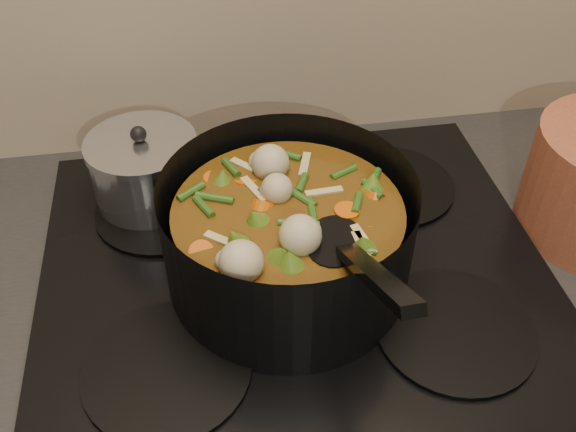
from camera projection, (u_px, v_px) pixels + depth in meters
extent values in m
cube|color=black|center=(295.00, 290.00, 0.82)|extent=(2.64, 0.64, 0.05)
cube|color=black|center=(295.00, 271.00, 0.80)|extent=(0.62, 0.54, 0.02)
cylinder|color=black|center=(167.00, 369.00, 0.68)|extent=(0.18, 0.18, 0.01)
cylinder|color=black|center=(456.00, 329.00, 0.72)|extent=(0.18, 0.18, 0.01)
cylinder|color=black|center=(162.00, 210.00, 0.87)|extent=(0.18, 0.18, 0.01)
cylinder|color=black|center=(390.00, 185.00, 0.91)|extent=(0.18, 0.18, 0.01)
cylinder|color=black|center=(288.00, 234.00, 0.73)|extent=(0.32, 0.32, 0.14)
cylinder|color=black|center=(288.00, 274.00, 0.78)|extent=(0.28, 0.28, 0.01)
cylinder|color=brown|center=(288.00, 242.00, 0.74)|extent=(0.26, 0.26, 0.10)
cylinder|color=#CF5709|center=(322.00, 208.00, 0.72)|extent=(0.03, 0.03, 0.03)
cylinder|color=#CF5709|center=(307.00, 176.00, 0.76)|extent=(0.04, 0.04, 0.03)
cylinder|color=#CF5709|center=(233.00, 171.00, 0.77)|extent=(0.04, 0.04, 0.03)
cylinder|color=#CF5709|center=(241.00, 219.00, 0.70)|extent=(0.03, 0.03, 0.03)
cylinder|color=#CF5709|center=(266.00, 264.00, 0.65)|extent=(0.04, 0.03, 0.03)
cylinder|color=#CF5709|center=(313.00, 228.00, 0.69)|extent=(0.04, 0.04, 0.03)
cylinder|color=#CF5709|center=(346.00, 200.00, 0.73)|extent=(0.03, 0.04, 0.03)
cylinder|color=#CF5709|center=(305.00, 160.00, 0.78)|extent=(0.03, 0.03, 0.03)
cylinder|color=#CF5709|center=(253.00, 192.00, 0.74)|extent=(0.04, 0.04, 0.03)
sphere|color=tan|center=(341.00, 197.00, 0.71)|extent=(0.04, 0.04, 0.04)
sphere|color=tan|center=(262.00, 174.00, 0.74)|extent=(0.04, 0.04, 0.04)
sphere|color=tan|center=(252.00, 233.00, 0.67)|extent=(0.04, 0.04, 0.04)
sphere|color=tan|center=(341.00, 214.00, 0.69)|extent=(0.04, 0.04, 0.04)
cone|color=#51791E|center=(234.00, 245.00, 0.66)|extent=(0.04, 0.04, 0.03)
cone|color=#51791E|center=(328.00, 252.00, 0.65)|extent=(0.04, 0.04, 0.03)
cone|color=#51791E|center=(359.00, 196.00, 0.72)|extent=(0.04, 0.04, 0.03)
cone|color=#51791E|center=(294.00, 162.00, 0.77)|extent=(0.04, 0.04, 0.03)
cone|color=#51791E|center=(221.00, 189.00, 0.73)|extent=(0.04, 0.04, 0.03)
cone|color=#51791E|center=(237.00, 247.00, 0.66)|extent=(0.04, 0.04, 0.03)
cone|color=#51791E|center=(332.00, 250.00, 0.65)|extent=(0.04, 0.04, 0.03)
cylinder|color=#375D1B|center=(310.00, 188.00, 0.73)|extent=(0.01, 0.04, 0.01)
cylinder|color=#375D1B|center=(274.00, 156.00, 0.78)|extent=(0.04, 0.03, 0.01)
cylinder|color=#375D1B|center=(231.00, 182.00, 0.74)|extent=(0.04, 0.02, 0.01)
cylinder|color=#375D1B|center=(232.00, 215.00, 0.70)|extent=(0.02, 0.04, 0.01)
cylinder|color=#375D1B|center=(265.00, 230.00, 0.68)|extent=(0.03, 0.04, 0.01)
cylinder|color=#375D1B|center=(306.00, 272.00, 0.63)|extent=(0.04, 0.02, 0.01)
cylinder|color=#375D1B|center=(351.00, 236.00, 0.67)|extent=(0.04, 0.03, 0.01)
cylinder|color=#375D1B|center=(342.00, 201.00, 0.72)|extent=(0.01, 0.04, 0.01)
cylinder|color=#375D1B|center=(309.00, 187.00, 0.73)|extent=(0.04, 0.03, 0.01)
cylinder|color=#375D1B|center=(272.00, 156.00, 0.78)|extent=(0.04, 0.02, 0.01)
cylinder|color=#375D1B|center=(230.00, 183.00, 0.74)|extent=(0.02, 0.04, 0.01)
cylinder|color=#375D1B|center=(232.00, 216.00, 0.70)|extent=(0.03, 0.04, 0.01)
cylinder|color=#375D1B|center=(266.00, 231.00, 0.68)|extent=(0.04, 0.02, 0.01)
cylinder|color=#375D1B|center=(309.00, 271.00, 0.64)|extent=(0.04, 0.03, 0.01)
cylinder|color=#375D1B|center=(352.00, 235.00, 0.67)|extent=(0.01, 0.04, 0.01)
cube|color=tan|center=(232.00, 191.00, 0.73)|extent=(0.04, 0.01, 0.00)
cube|color=tan|center=(242.00, 241.00, 0.67)|extent=(0.02, 0.04, 0.00)
cube|color=tan|center=(322.00, 247.00, 0.66)|extent=(0.04, 0.03, 0.00)
cube|color=tan|center=(350.00, 199.00, 0.72)|extent=(0.04, 0.04, 0.00)
cube|color=tan|center=(293.00, 169.00, 0.76)|extent=(0.03, 0.04, 0.00)
cube|color=tan|center=(230.00, 193.00, 0.73)|extent=(0.04, 0.02, 0.00)
cube|color=tan|center=(245.00, 243.00, 0.67)|extent=(0.01, 0.04, 0.00)
ellipsoid|color=black|center=(334.00, 242.00, 0.67)|extent=(0.08, 0.10, 0.01)
cube|color=black|center=(375.00, 276.00, 0.57)|extent=(0.03, 0.17, 0.10)
cylinder|color=silver|center=(146.00, 174.00, 0.86)|extent=(0.14, 0.14, 0.09)
cylinder|color=silver|center=(140.00, 144.00, 0.83)|extent=(0.15, 0.15, 0.01)
sphere|color=black|center=(138.00, 134.00, 0.82)|extent=(0.02, 0.02, 0.02)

